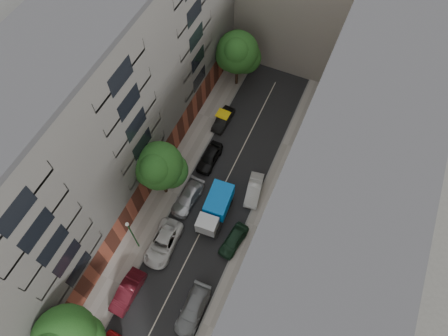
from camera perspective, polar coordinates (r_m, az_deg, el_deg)
The scene contains 19 objects.
ground at distance 43.31m, azimuth -1.68°, elevation -5.82°, with size 120.00×120.00×0.00m, color #4C4C49.
road_surface at distance 43.30m, azimuth -1.68°, elevation -5.81°, with size 8.00×44.00×0.02m, color black.
sidewalk_left at distance 44.64m, azimuth -8.12°, elevation -3.12°, with size 3.00×44.00×0.15m, color gray.
sidewalk_right at distance 42.51m, azimuth 5.13°, elevation -8.49°, with size 3.00×44.00×0.15m, color gray.
building_left at distance 38.66m, azimuth -17.15°, elevation 6.69°, with size 8.00×44.00×20.00m, color #53514E.
building_right at distance 33.52m, azimuth 15.28°, elevation -5.45°, with size 8.00×44.00×20.00m, color beige.
tarp_truck at distance 41.77m, azimuth -1.20°, elevation -5.75°, with size 2.57×5.72×2.58m.
car_left_1 at distance 40.72m, azimuth -13.61°, elevation -16.77°, with size 1.58×4.53×1.49m, color #490E16.
car_left_2 at distance 41.49m, azimuth -8.71°, elevation -10.57°, with size 2.49×5.39×1.50m, color silver.
car_left_3 at distance 43.25m, azimuth -5.20°, elevation -4.27°, with size 1.95×4.79×1.39m, color #B7B8BC.
car_left_4 at distance 45.54m, azimuth -2.06°, elevation 1.54°, with size 1.76×4.37×1.49m, color black.
car_left_5 at distance 48.67m, azimuth -0.12°, elevation 6.94°, with size 1.40×4.01×1.32m, color black.
car_right_1 at distance 39.46m, azimuth -4.48°, elevation -19.53°, with size 2.03×4.99×1.45m, color gray.
car_right_2 at distance 41.21m, azimuth 1.37°, elevation -10.28°, with size 1.63×4.04×1.38m, color #15301D.
car_right_3 at distance 43.63m, azimuth 4.30°, elevation -3.12°, with size 1.46×4.20×1.38m, color silver.
tree_mid at distance 39.83m, azimuth -9.17°, elevation 0.04°, with size 5.20×4.92×8.05m.
tree_far at distance 49.35m, azimuth 1.99°, elevation 15.98°, with size 5.38×5.12×7.96m.
lamp_post at distance 39.05m, azimuth -13.05°, elevation -9.00°, with size 0.36×0.36×5.99m.
pedestrian at distance 42.63m, azimuth 7.27°, elevation -5.73°, with size 0.57×0.37×1.55m, color black.
Camera 1 is at (8.43, -15.92, 39.39)m, focal length 32.00 mm.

